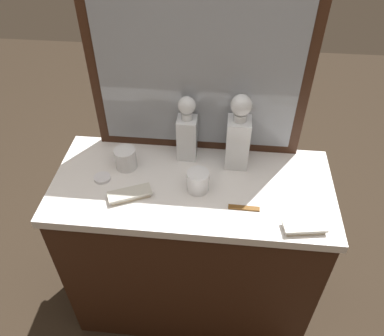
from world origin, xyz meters
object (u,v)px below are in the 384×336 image
crystal_decanter_left (238,138)px  crystal_tumbler_left (126,159)px  silver_brush_center (130,194)px  crystal_tumbler_front (198,182)px  crystal_decanter_center (187,134)px  tortoiseshell_comb (244,208)px  porcelain_dish (102,178)px  silver_brush_front (304,227)px

crystal_decanter_left → crystal_tumbler_left: crystal_decanter_left is taller
silver_brush_center → crystal_tumbler_front: bearing=14.8°
crystal_decanter_left → crystal_decanter_center: (-0.20, 0.03, -0.02)m
silver_brush_center → tortoiseshell_comb: 0.42m
crystal_decanter_center → silver_brush_center: size_ratio=1.65×
crystal_decanter_center → porcelain_dish: crystal_decanter_center is taller
silver_brush_front → porcelain_dish: bearing=167.0°
crystal_decanter_center → crystal_tumbler_left: size_ratio=3.29×
crystal_tumbler_left → porcelain_dish: 0.12m
crystal_decanter_center → crystal_tumbler_front: 0.22m
silver_brush_center → tortoiseshell_comb: (0.42, -0.02, -0.01)m
crystal_tumbler_left → crystal_tumbler_front: crystal_tumbler_left is taller
crystal_tumbler_front → silver_brush_center: bearing=-165.2°
crystal_decanter_center → crystal_decanter_left: bearing=-8.4°
crystal_tumbler_left → silver_brush_front: crystal_tumbler_left is taller
crystal_decanter_center → silver_brush_front: crystal_decanter_center is taller
silver_brush_front → crystal_decanter_left: bearing=126.7°
crystal_decanter_left → silver_brush_center: 0.46m
crystal_decanter_center → crystal_tumbler_front: size_ratio=3.35×
crystal_decanter_left → tortoiseshell_comb: (0.03, -0.24, -0.13)m
crystal_tumbler_front → silver_brush_center: crystal_tumbler_front is taller
crystal_decanter_left → silver_brush_center: crystal_decanter_left is taller
silver_brush_center → porcelain_dish: silver_brush_center is taller
crystal_tumbler_front → silver_brush_center: size_ratio=0.49×
crystal_decanter_left → porcelain_dish: (-0.52, -0.15, -0.12)m
crystal_decanter_left → silver_brush_center: (-0.39, -0.23, -0.12)m
silver_brush_front → crystal_tumbler_left: bearing=159.3°
tortoiseshell_comb → crystal_tumbler_left: bearing=159.1°
crystal_decanter_left → silver_brush_front: 0.42m
silver_brush_front → tortoiseshell_comb: bearing=159.6°
crystal_tumbler_front → porcelain_dish: (-0.38, 0.02, -0.03)m
crystal_decanter_center → porcelain_dish: (-0.31, -0.17, -0.11)m
silver_brush_center → porcelain_dish: bearing=147.2°
crystal_tumbler_front → silver_brush_front: 0.41m
crystal_decanter_center → silver_brush_front: size_ratio=1.82×
silver_brush_front → tortoiseshell_comb: 0.22m
silver_brush_front → porcelain_dish: 0.77m
crystal_decanter_left → porcelain_dish: bearing=-164.3°
crystal_decanter_center → porcelain_dish: size_ratio=4.40×
silver_brush_center → crystal_tumbler_left: bearing=107.0°
crystal_decanter_left → tortoiseshell_comb: bearing=-82.0°
crystal_decanter_left → crystal_tumbler_front: size_ratio=3.81×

